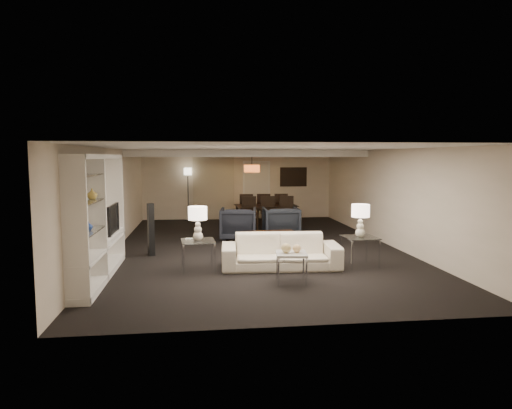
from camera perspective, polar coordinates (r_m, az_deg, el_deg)
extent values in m
plane|color=black|center=(11.73, 0.00, -5.35)|extent=(11.00, 11.00, 0.00)
cube|color=silver|center=(11.50, 0.00, 6.95)|extent=(7.00, 11.00, 0.02)
cube|color=beige|center=(17.00, -2.30, 2.43)|extent=(7.00, 0.02, 2.50)
cube|color=beige|center=(6.17, 6.35, -3.92)|extent=(7.00, 0.02, 2.50)
cube|color=beige|center=(11.64, -17.35, 0.51)|extent=(0.02, 11.00, 2.50)
cube|color=beige|center=(12.47, 16.17, 0.89)|extent=(0.02, 11.00, 2.50)
cube|color=silver|center=(14.98, -1.67, 6.35)|extent=(7.00, 4.00, 0.20)
cube|color=beige|center=(16.87, -5.32, 2.21)|extent=(1.50, 0.12, 2.40)
cube|color=silver|center=(17.06, 0.06, 1.77)|extent=(0.90, 0.05, 2.10)
cube|color=#142D38|center=(17.25, 4.69, 3.46)|extent=(0.95, 0.04, 0.65)
cylinder|color=#D8591E|center=(15.01, -0.52, 4.52)|extent=(0.52, 0.52, 0.24)
imported|color=beige|center=(9.51, 3.11, -5.86)|extent=(2.49, 1.10, 0.71)
imported|color=black|center=(12.64, -2.23, -2.45)|extent=(1.09, 1.11, 0.90)
imported|color=black|center=(12.80, 3.14, -2.35)|extent=(0.99, 1.02, 0.90)
sphere|color=tan|center=(8.38, 3.78, -5.47)|extent=(0.18, 0.18, 0.18)
sphere|color=#E6BA79|center=(8.42, 5.12, -5.50)|extent=(0.16, 0.16, 0.16)
imported|color=black|center=(9.77, -18.01, -1.73)|extent=(1.02, 0.13, 0.59)
imported|color=#224094|center=(8.26, -20.25, -2.51)|extent=(0.15, 0.15, 0.16)
imported|color=gold|center=(8.57, -19.81, 1.26)|extent=(0.18, 0.18, 0.19)
cube|color=black|center=(10.91, -13.00, -3.08)|extent=(0.18, 0.18, 1.23)
imported|color=black|center=(15.24, 1.26, -1.38)|extent=(2.07, 1.26, 0.70)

